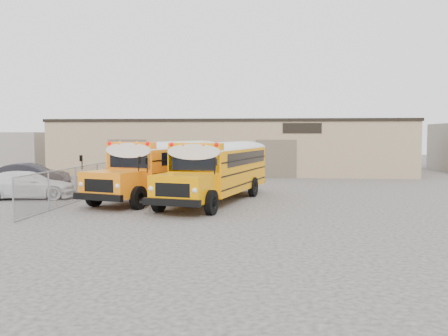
# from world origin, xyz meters

# --- Properties ---
(ground) EXTENTS (120.00, 120.00, 0.00)m
(ground) POSITION_xyz_m (0.00, 0.00, 0.00)
(ground) COLOR #343230
(ground) RESTS_ON ground
(warehouse) EXTENTS (30.20, 10.20, 4.67)m
(warehouse) POSITION_xyz_m (-0.00, 19.99, 2.37)
(warehouse) COLOR tan
(warehouse) RESTS_ON ground
(chainlink_fence) EXTENTS (0.07, 18.07, 1.81)m
(chainlink_fence) POSITION_xyz_m (-6.00, 3.00, 0.90)
(chainlink_fence) COLOR gray
(chainlink_fence) RESTS_ON ground
(distant_building_left) EXTENTS (8.00, 6.00, 3.60)m
(distant_building_left) POSITION_xyz_m (-22.00, 22.00, 1.80)
(distant_building_left) COLOR gray
(distant_building_left) RESTS_ON ground
(school_bus_left) EXTENTS (5.61, 10.93, 3.12)m
(school_bus_left) POSITION_xyz_m (-0.10, 8.65, 1.80)
(school_bus_left) COLOR orange
(school_bus_left) RESTS_ON ground
(school_bus_right) EXTENTS (4.80, 10.90, 3.10)m
(school_bus_right) POSITION_xyz_m (2.56, 7.56, 1.79)
(school_bus_right) COLOR #F39200
(school_bus_right) RESTS_ON ground
(tarp_bundle) EXTENTS (1.26, 1.22, 1.67)m
(tarp_bundle) POSITION_xyz_m (0.59, 0.30, 0.85)
(tarp_bundle) COLOR black
(tarp_bundle) RESTS_ON ground
(car_white) EXTENTS (5.39, 3.09, 1.47)m
(car_white) POSITION_xyz_m (-9.15, 1.00, 0.74)
(car_white) COLOR white
(car_white) RESTS_ON ground
(car_dark) EXTENTS (5.03, 2.46, 1.59)m
(car_dark) POSITION_xyz_m (-11.64, 6.07, 0.79)
(car_dark) COLOR black
(car_dark) RESTS_ON ground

